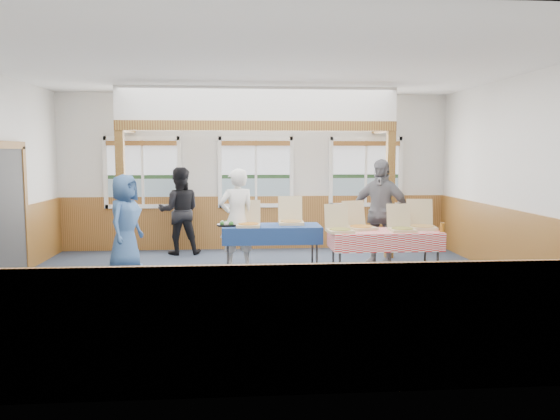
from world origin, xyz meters
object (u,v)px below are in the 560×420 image
object	(u,v)px
table_left	(272,229)
woman_black	(179,211)
table_right	(385,234)
man_blue	(125,222)
woman_white	(237,219)
person_grey	(380,213)

from	to	relation	value
table_left	woman_black	world-z (taller)	woman_black
table_right	woman_black	size ratio (longest dim) A/B	1.03
table_left	man_blue	bearing A→B (deg)	-167.18
table_left	man_blue	world-z (taller)	man_blue
table_left	table_right	distance (m)	1.93
woman_black	woman_white	bearing A→B (deg)	121.14
table_right	woman_white	size ratio (longest dim) A/B	1.02
person_grey	table_right	bearing A→B (deg)	-67.01
woman_black	person_grey	bearing A→B (deg)	152.75
woman_white	person_grey	xyz separation A→B (m)	(2.52, 0.09, 0.08)
table_right	table_left	bearing A→B (deg)	159.52
table_right	man_blue	xyz separation A→B (m)	(-4.26, 0.88, 0.12)
woman_black	man_blue	xyz separation A→B (m)	(-0.76, -1.41, -0.04)
table_left	woman_white	distance (m)	0.62
table_left	woman_white	xyz separation A→B (m)	(-0.59, 0.04, 0.17)
woman_white	woman_black	distance (m)	1.86
table_right	person_grey	bearing A→B (deg)	83.24
table_left	man_blue	distance (m)	2.49
table_left	woman_black	distance (m)	2.30
woman_white	woman_black	bearing A→B (deg)	-69.54
table_left	person_grey	bearing A→B (deg)	18.96
table_left	woman_white	bearing A→B (deg)	-168.58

